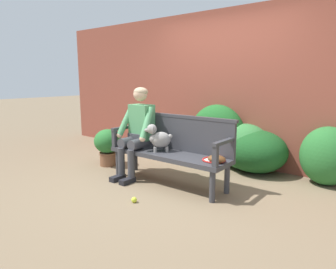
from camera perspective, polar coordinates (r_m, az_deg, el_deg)
The scene contains 16 objects.
ground_plane at distance 4.27m, azimuth 0.00°, elevation -9.18°, with size 40.00×40.00×0.00m, color #7A664C.
brick_garden_fence at distance 5.40m, azimuth 10.95°, elevation 8.65°, with size 8.00×0.30×2.56m, color brown.
hedge_bush_far_right at distance 4.88m, azimuth 16.17°, elevation -3.03°, with size 0.96×0.89×0.66m, color #194C1E.
hedge_bush_mid_right at distance 4.65m, azimuth 27.75°, elevation -3.59°, with size 0.71×0.62×0.81m, color #286B2D.
hedge_bush_mid_left at distance 4.97m, azimuth 14.24°, elevation -2.25°, with size 0.82×0.73×0.74m, color #337538.
hedge_bush_far_left at distance 5.13m, azimuth 9.17°, elevation -0.08°, with size 0.98×0.63×1.02m, color #1E5B23.
garden_bench at distance 4.16m, azimuth 0.00°, elevation -4.18°, with size 1.77×0.49×0.44m.
bench_backrest at distance 4.25m, azimuth 1.78°, elevation 0.46°, with size 1.81×0.06×0.50m.
bench_armrest_left_end at distance 4.60m, azimuth -8.96°, elevation 0.42°, with size 0.06×0.49×0.28m.
bench_armrest_right_end at distance 3.57m, azimuth 9.84°, elevation -2.51°, with size 0.06×0.49×0.28m.
person_seated at distance 4.43m, azimuth -5.65°, elevation 1.08°, with size 0.56×0.64×1.31m.
dog_on_bench at distance 4.17m, azimuth -1.81°, elevation -0.63°, with size 0.34×0.33×0.38m.
tennis_racket at distance 3.80m, azimuth 8.83°, elevation -4.64°, with size 0.31×0.57×0.03m.
baseball_glove at distance 3.69m, azimuth 9.11°, elevation -4.54°, with size 0.22×0.17×0.09m, color brown.
tennis_ball at distance 3.67m, azimuth -6.38°, elevation -12.09°, with size 0.07×0.07×0.07m, color #CCDB33.
potted_plant at distance 5.15m, azimuth -11.20°, elevation -1.84°, with size 0.45×0.45×0.61m.
Camera 1 is at (2.49, -3.15, 1.43)m, focal length 32.48 mm.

